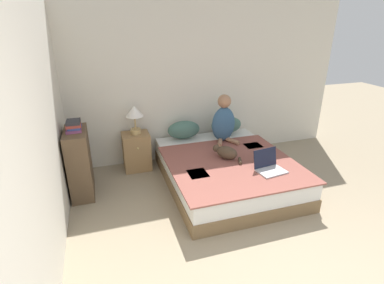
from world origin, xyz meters
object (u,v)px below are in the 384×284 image
person_sitting (224,121)px  laptop_open (269,166)px  nightstand (137,151)px  book_stack_top (74,126)px  pillow_far (226,125)px  table_lamp (135,114)px  bookshelf (80,163)px  cat_tabby (226,152)px  pillow_near (184,130)px  bed (226,170)px

person_sitting → laptop_open: bearing=-81.0°
nightstand → book_stack_top: (-0.83, -0.52, 0.70)m
pillow_far → table_lamp: 1.57m
bookshelf → book_stack_top: 0.53m
cat_tabby → table_lamp: size_ratio=0.97×
pillow_near → pillow_far: same height
pillow_near → cat_tabby: (0.35, -0.92, -0.05)m
cat_tabby → nightstand: cat_tabby is taller
pillow_far → table_lamp: table_lamp is taller
nightstand → table_lamp: 0.62m
person_sitting → bed: bearing=-108.3°
bed → pillow_near: size_ratio=3.93×
table_lamp → laptop_open: bearing=-43.0°
person_sitting → table_lamp: size_ratio=1.71×
bookshelf → laptop_open: bearing=-20.6°
cat_tabby → laptop_open: laptop_open is taller
nightstand → table_lamp: table_lamp is taller
bookshelf → book_stack_top: bearing=-69.7°
pillow_near → book_stack_top: book_stack_top is taller
pillow_near → person_sitting: bearing=-28.4°
person_sitting → table_lamp: bearing=167.2°
pillow_near → person_sitting: 0.67m
bed → person_sitting: bearing=71.7°
bed → bookshelf: size_ratio=2.27×
pillow_far → cat_tabby: bearing=-113.6°
laptop_open → nightstand: 2.09m
table_lamp → cat_tabby: bearing=-39.0°
person_sitting → cat_tabby: (-0.21, -0.61, -0.24)m
pillow_near → bookshelf: size_ratio=0.58×
person_sitting → nightstand: (-1.36, 0.29, -0.46)m
pillow_near → table_lamp: (-0.78, -0.00, 0.34)m
cat_tabby → bookshelf: bearing=40.5°
laptop_open → nightstand: laptop_open is taller
person_sitting → book_stack_top: person_sitting is taller
cat_tabby → book_stack_top: size_ratio=1.84×
pillow_near → person_sitting: (0.57, -0.31, 0.18)m
nightstand → pillow_far: bearing=0.6°
pillow_far → cat_tabby: 1.01m
pillow_near → table_lamp: 0.85m
pillow_far → book_stack_top: bearing=-167.2°
bed → cat_tabby: 0.31m
bed → table_lamp: 1.62m
pillow_near → bookshelf: bearing=-161.7°
person_sitting → table_lamp: (-1.35, 0.31, 0.16)m
cat_tabby → laptop_open: bearing=179.4°
person_sitting → cat_tabby: bearing=-109.3°
bookshelf → book_stack_top: (0.00, -0.00, 0.53)m
pillow_far → person_sitting: (-0.19, -0.31, 0.18)m
pillow_near → cat_tabby: bearing=-68.9°
book_stack_top → bookshelf: bearing=110.3°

